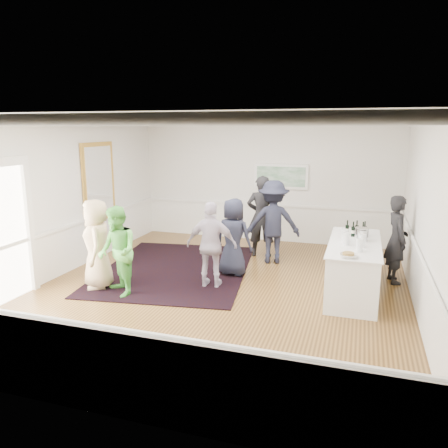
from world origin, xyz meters
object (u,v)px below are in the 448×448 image
(guest_green, at_px, (117,252))
(guest_dark_a, at_px, (273,222))
(ice_bucket, at_px, (362,235))
(bartender, at_px, (397,239))
(guest_dark_b, at_px, (262,216))
(guest_tan, at_px, (97,244))
(nut_bowl, at_px, (348,255))
(serving_table, at_px, (353,268))
(guest_lilac, at_px, (212,245))
(guest_navy, at_px, (233,237))

(guest_green, height_order, guest_dark_a, guest_dark_a)
(guest_dark_a, height_order, ice_bucket, guest_dark_a)
(bartender, distance_m, guest_dark_b, 3.12)
(guest_tan, height_order, ice_bucket, guest_tan)
(nut_bowl, bearing_deg, serving_table, 85.23)
(guest_lilac, distance_m, ice_bucket, 2.83)
(guest_green, bearing_deg, serving_table, 60.37)
(guest_green, bearing_deg, nut_bowl, 47.11)
(bartender, relative_size, guest_dark_a, 0.93)
(guest_lilac, distance_m, nut_bowl, 2.61)
(guest_tan, xyz_separation_m, nut_bowl, (4.64, 0.16, 0.16))
(guest_navy, bearing_deg, nut_bowl, 160.14)
(guest_dark_b, bearing_deg, guest_green, 49.53)
(bartender, bearing_deg, guest_dark_a, 63.32)
(guest_tan, xyz_separation_m, guest_green, (0.59, -0.24, -0.03))
(ice_bucket, bearing_deg, guest_tan, -164.59)
(guest_dark_a, height_order, guest_navy, guest_dark_a)
(guest_lilac, bearing_deg, bartender, -163.11)
(guest_tan, xyz_separation_m, guest_navy, (2.29, 1.50, -0.05))
(serving_table, xyz_separation_m, guest_dark_a, (-1.82, 1.45, 0.45))
(guest_dark_a, bearing_deg, guest_dark_b, -63.79)
(guest_dark_a, distance_m, nut_bowl, 3.02)
(guest_green, bearing_deg, guest_dark_b, 100.72)
(guest_dark_b, xyz_separation_m, ice_bucket, (2.29, -1.71, 0.12))
(guest_tan, height_order, guest_dark_b, guest_dark_b)
(serving_table, distance_m, bartender, 1.24)
(bartender, height_order, ice_bucket, bartender)
(guest_tan, distance_m, ice_bucket, 5.02)
(ice_bucket, distance_m, nut_bowl, 1.19)
(serving_table, relative_size, guest_green, 1.45)
(guest_dark_b, xyz_separation_m, guest_navy, (-0.25, -1.54, -0.16))
(guest_dark_b, height_order, nut_bowl, guest_dark_b)
(bartender, distance_m, guest_green, 5.43)
(guest_lilac, relative_size, guest_dark_b, 0.86)
(guest_lilac, height_order, ice_bucket, guest_lilac)
(bartender, bearing_deg, nut_bowl, 141.04)
(guest_tan, bearing_deg, guest_navy, 90.95)
(guest_dark_b, bearing_deg, guest_lilac, 69.49)
(guest_lilac, distance_m, guest_dark_a, 2.10)
(bartender, distance_m, guest_tan, 5.88)
(guest_green, bearing_deg, bartender, 66.59)
(guest_green, bearing_deg, ice_bucket, 61.85)
(guest_navy, relative_size, ice_bucket, 6.30)
(guest_green, distance_m, guest_dark_b, 3.82)
(nut_bowl, bearing_deg, guest_navy, 150.21)
(guest_dark_a, bearing_deg, guest_tan, 27.44)
(serving_table, bearing_deg, guest_dark_a, 141.49)
(guest_green, distance_m, guest_lilac, 1.77)
(serving_table, xyz_separation_m, bartender, (0.78, 0.89, 0.39))
(bartender, relative_size, ice_bucket, 6.79)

